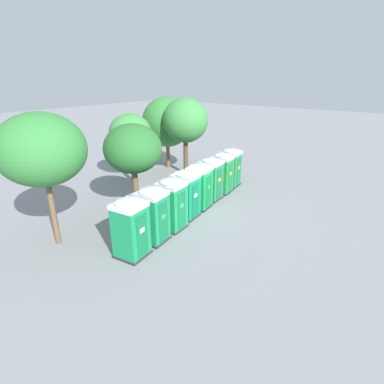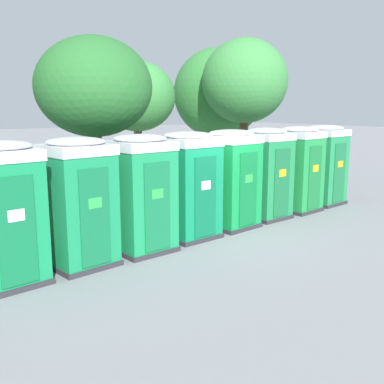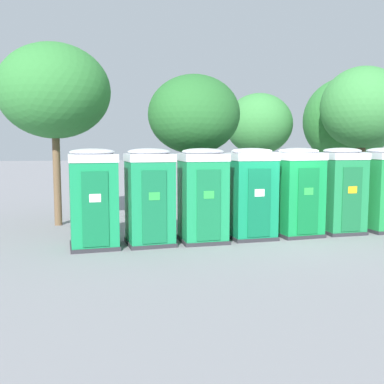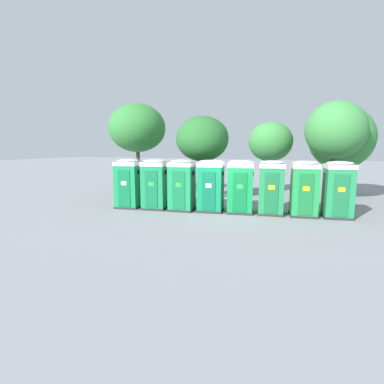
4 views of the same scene
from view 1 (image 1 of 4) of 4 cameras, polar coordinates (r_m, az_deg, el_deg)
name	(u,v)px [view 1 (image 1 of 4)]	position (r m, az deg, el deg)	size (l,w,h in m)	color
ground_plane	(194,212)	(16.77, 0.31, -3.77)	(120.00, 120.00, 0.00)	gray
portapotty_0	(131,228)	(12.57, -11.57, -6.77)	(1.37, 1.35, 2.54)	#2D2D33
portapotty_1	(153,215)	(13.54, -7.50, -4.37)	(1.37, 1.36, 2.54)	#2D2D33
portapotty_2	(172,204)	(14.56, -3.85, -2.33)	(1.32, 1.31, 2.54)	#2D2D33
portapotty_3	(186,194)	(15.72, -1.15, -0.46)	(1.35, 1.32, 2.54)	#2D2D33
portapotty_4	(200,186)	(16.87, 1.46, 1.10)	(1.38, 1.36, 2.54)	#2D2D33
portapotty_5	(211,179)	(18.09, 3.62, 2.47)	(1.27, 1.29, 2.54)	#2D2D33
portapotty_6	(222,173)	(19.30, 5.78, 3.61)	(1.32, 1.34, 2.54)	#2D2D33
portapotty_7	(231,167)	(20.58, 7.39, 4.67)	(1.34, 1.34, 2.54)	#2D2D33
street_tree_0	(133,149)	(15.82, -11.20, 8.01)	(2.99, 2.99, 4.88)	brown
street_tree_1	(167,122)	(24.29, -4.77, 13.10)	(3.90, 3.90, 5.63)	brown
street_tree_2	(42,150)	(13.61, -26.72, 7.16)	(3.55, 3.55, 5.82)	brown
street_tree_3	(185,121)	(22.31, -1.25, 13.41)	(3.28, 3.28, 5.68)	brown
street_tree_4	(130,133)	(21.04, -11.65, 10.88)	(2.86, 2.86, 4.78)	brown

